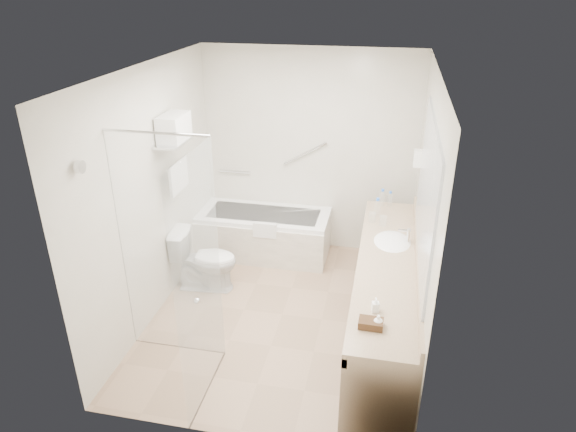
% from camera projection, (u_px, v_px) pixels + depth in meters
% --- Properties ---
extents(floor, '(3.20, 3.20, 0.00)m').
position_uv_depth(floor, '(282.00, 314.00, 5.36)').
color(floor, '#A07F63').
rests_on(floor, ground).
extents(ceiling, '(2.60, 3.20, 0.10)m').
position_uv_depth(ceiling, '(281.00, 69.00, 4.29)').
color(ceiling, silver).
rests_on(ceiling, wall_back).
extents(wall_back, '(2.60, 0.10, 2.50)m').
position_uv_depth(wall_back, '(310.00, 153.00, 6.24)').
color(wall_back, beige).
rests_on(wall_back, ground).
extents(wall_front, '(2.60, 0.10, 2.50)m').
position_uv_depth(wall_front, '(230.00, 302.00, 3.41)').
color(wall_front, beige).
rests_on(wall_front, ground).
extents(wall_left, '(0.10, 3.20, 2.50)m').
position_uv_depth(wall_left, '(153.00, 195.00, 5.06)').
color(wall_left, beige).
rests_on(wall_left, ground).
extents(wall_right, '(0.10, 3.20, 2.50)m').
position_uv_depth(wall_right, '(423.00, 217.00, 4.59)').
color(wall_right, beige).
rests_on(wall_right, ground).
extents(bathtub, '(1.60, 0.73, 0.59)m').
position_uv_depth(bathtub, '(264.00, 233.00, 6.43)').
color(bathtub, white).
rests_on(bathtub, floor).
extents(grab_bar_short, '(0.40, 0.03, 0.03)m').
position_uv_depth(grab_bar_short, '(235.00, 172.00, 6.51)').
color(grab_bar_short, silver).
rests_on(grab_bar_short, wall_back).
extents(grab_bar_long, '(0.53, 0.03, 0.33)m').
position_uv_depth(grab_bar_long, '(305.00, 153.00, 6.21)').
color(grab_bar_long, silver).
rests_on(grab_bar_long, wall_back).
extents(shower_enclosure, '(0.96, 0.91, 2.11)m').
position_uv_depth(shower_enclosure, '(182.00, 265.00, 4.20)').
color(shower_enclosure, silver).
rests_on(shower_enclosure, floor).
extents(towel_shelf, '(0.24, 0.55, 0.81)m').
position_uv_depth(towel_shelf, '(175.00, 136.00, 5.13)').
color(towel_shelf, silver).
rests_on(towel_shelf, wall_left).
extents(vanity_counter, '(0.55, 2.70, 0.95)m').
position_uv_depth(vanity_counter, '(386.00, 281.00, 4.76)').
color(vanity_counter, tan).
rests_on(vanity_counter, floor).
extents(sink, '(0.40, 0.52, 0.14)m').
position_uv_depth(sink, '(392.00, 244.00, 5.04)').
color(sink, white).
rests_on(sink, vanity_counter).
extents(faucet, '(0.03, 0.03, 0.14)m').
position_uv_depth(faucet, '(408.00, 235.00, 4.96)').
color(faucet, silver).
rests_on(faucet, vanity_counter).
extents(mirror, '(0.02, 2.00, 1.20)m').
position_uv_depth(mirror, '(427.00, 193.00, 4.33)').
color(mirror, '#A7ADB3').
rests_on(mirror, wall_right).
extents(hairdryer_unit, '(0.08, 0.10, 0.18)m').
position_uv_depth(hairdryer_unit, '(417.00, 158.00, 5.44)').
color(hairdryer_unit, white).
rests_on(hairdryer_unit, wall_right).
extents(toilet, '(0.74, 0.45, 0.70)m').
position_uv_depth(toilet, '(205.00, 260.00, 5.69)').
color(toilet, white).
rests_on(toilet, floor).
extents(amenity_basket, '(0.18, 0.13, 0.06)m').
position_uv_depth(amenity_basket, '(371.00, 323.00, 3.80)').
color(amenity_basket, '#402917').
rests_on(amenity_basket, vanity_counter).
extents(soap_bottle_a, '(0.08, 0.13, 0.06)m').
position_uv_depth(soap_bottle_a, '(375.00, 308.00, 3.97)').
color(soap_bottle_a, white).
rests_on(soap_bottle_a, vanity_counter).
extents(soap_bottle_b, '(0.09, 0.11, 0.08)m').
position_uv_depth(soap_bottle_b, '(378.00, 323.00, 3.79)').
color(soap_bottle_b, white).
rests_on(soap_bottle_b, vanity_counter).
extents(water_bottle_left, '(0.07, 0.07, 0.21)m').
position_uv_depth(water_bottle_left, '(377.00, 208.00, 5.50)').
color(water_bottle_left, silver).
rests_on(water_bottle_left, vanity_counter).
extents(water_bottle_mid, '(0.05, 0.05, 0.18)m').
position_uv_depth(water_bottle_mid, '(390.00, 199.00, 5.75)').
color(water_bottle_mid, silver).
rests_on(water_bottle_mid, vanity_counter).
extents(water_bottle_right, '(0.06, 0.06, 0.20)m').
position_uv_depth(water_bottle_right, '(382.00, 198.00, 5.76)').
color(water_bottle_right, silver).
rests_on(water_bottle_right, vanity_counter).
extents(drinking_glass_near, '(0.10, 0.10, 0.10)m').
position_uv_depth(drinking_glass_near, '(372.00, 217.00, 5.40)').
color(drinking_glass_near, silver).
rests_on(drinking_glass_near, vanity_counter).
extents(drinking_glass_far, '(0.08, 0.08, 0.10)m').
position_uv_depth(drinking_glass_far, '(383.00, 221.00, 5.32)').
color(drinking_glass_far, silver).
rests_on(drinking_glass_far, vanity_counter).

